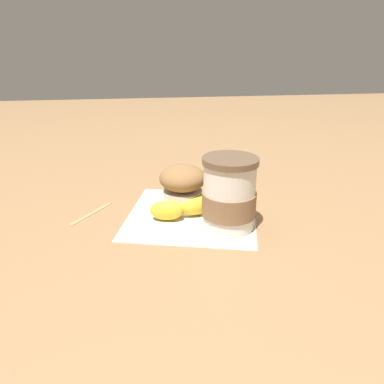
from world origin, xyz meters
The scene contains 6 objects.
ground_plane centered at (0.00, 0.00, 0.00)m, with size 3.00×3.00×0.00m, color #936D47.
paper_napkin centered at (0.00, 0.00, 0.00)m, with size 0.23×0.23×0.00m, color beige.
coffee_cup centered at (-0.05, 0.06, 0.06)m, with size 0.09×0.09×0.12m.
muffin centered at (0.01, -0.03, 0.05)m, with size 0.09×0.09×0.09m.
banana centered at (0.00, 0.00, 0.02)m, with size 0.16×0.10×0.04m.
wooden_stirrer centered at (0.18, -0.03, 0.00)m, with size 0.11×0.01×0.00m, color tan.
Camera 1 is at (0.09, 0.61, 0.30)m, focal length 35.00 mm.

